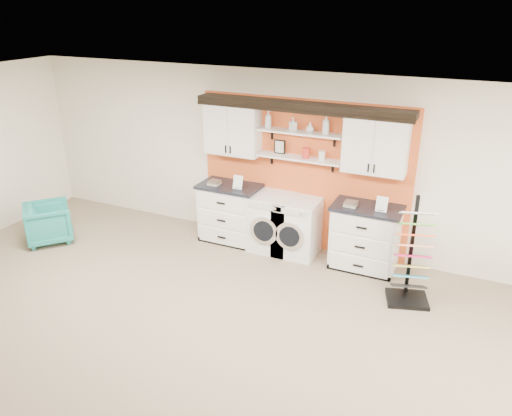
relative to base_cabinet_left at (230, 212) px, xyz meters
The scene contains 22 objects.
floor 3.84m from the base_cabinet_left, 72.76° to the right, with size 10.00×10.00×0.00m, color gray.
ceiling 4.46m from the base_cabinet_left, 72.76° to the right, with size 10.00×10.00×0.00m, color white.
wall_back 1.50m from the base_cabinet_left, 17.63° to the left, with size 10.00×10.00×0.00m, color silver.
accent_panel 1.37m from the base_cabinet_left, 16.00° to the left, with size 3.40×0.07×2.40m, color #DF5A26.
upper_cabinet_left 1.40m from the base_cabinet_left, 90.00° to the left, with size 0.90×0.35×0.84m.
upper_cabinet_right 2.66m from the base_cabinet_left, ahead, with size 0.90×0.35×0.84m.
shelf_lower 1.55m from the base_cabinet_left, ahead, with size 1.32×0.28×0.03m, color white.
shelf_upper 1.84m from the base_cabinet_left, ahead, with size 1.32×0.28×0.03m, color white.
crown_molding 2.17m from the base_cabinet_left, ahead, with size 3.30×0.41×0.13m.
picture_frame 1.42m from the base_cabinet_left, 14.85° to the left, with size 0.18×0.02×0.22m.
canister_red 1.68m from the base_cabinet_left, ahead, with size 0.11×0.11×0.16m, color red.
canister_cream 1.87m from the base_cabinet_left, ahead, with size 0.10×0.10×0.14m, color silver.
base_cabinet_left is the anchor object (origin of this frame).
base_cabinet_right 2.26m from the base_cabinet_left, ahead, with size 1.01×0.66×0.99m.
washer 0.76m from the base_cabinet_left, ahead, with size 0.66×0.71×0.92m.
dryer 1.19m from the base_cabinet_left, ahead, with size 0.65×0.71×0.91m.
sample_rack 3.10m from the base_cabinet_left, 12.34° to the right, with size 0.64×0.58×1.47m.
armchair 3.03m from the base_cabinet_left, 154.21° to the right, with size 0.70×0.72×0.65m, color teal.
soap_bottle_a 1.71m from the base_cabinet_left, 14.74° to the left, with size 0.10×0.10×0.27m, color silver.
soap_bottle_b 1.86m from the base_cabinet_left, ahead, with size 0.09×0.09×0.20m, color silver.
soap_bottle_c 2.00m from the base_cabinet_left, ahead, with size 0.12×0.12×0.15m, color silver.
soap_bottle_d 2.21m from the base_cabinet_left, ahead, with size 0.11×0.11×0.28m, color silver.
Camera 1 is at (2.45, -3.09, 3.77)m, focal length 35.00 mm.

